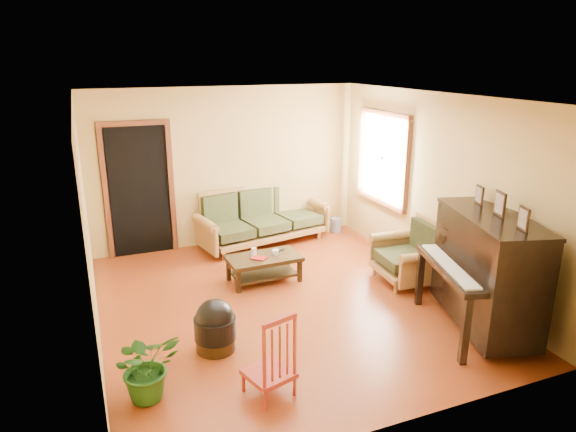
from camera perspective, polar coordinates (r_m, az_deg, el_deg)
name	(u,v)px	position (r m, az deg, el deg)	size (l,w,h in m)	color
floor	(284,302)	(6.73, -0.46, -9.58)	(5.00, 5.00, 0.00)	maroon
doorway	(139,192)	(8.35, -16.19, 2.62)	(1.08, 0.16, 2.05)	black
window	(383,158)	(8.32, 10.51, 6.33)	(0.12, 1.36, 1.46)	white
sofa	(264,217)	(8.61, -2.69, -0.08)	(2.20, 0.92, 0.94)	olive
coffee_table	(264,269)	(7.27, -2.69, -5.86)	(1.02, 0.55, 0.37)	black
armchair	(406,252)	(7.33, 13.00, -3.88)	(0.86, 0.90, 0.90)	olive
piano	(487,274)	(6.26, 21.20, -6.01)	(0.92, 1.57, 1.38)	black
footstool	(215,331)	(5.71, -8.08, -12.57)	(0.45, 0.45, 0.43)	black
red_chair	(269,353)	(4.90, -2.18, -14.99)	(0.40, 0.44, 0.86)	maroon
leaning_frame	(318,218)	(9.23, 3.36, -0.24)	(0.40, 0.09, 0.53)	#B7883D
ceramic_crock	(336,225)	(9.33, 5.34, -0.98)	(0.20, 0.20, 0.25)	#314A93
potted_plant	(147,366)	(5.07, -15.40, -15.73)	(0.60, 0.52, 0.67)	#1E5117
book	(256,260)	(7.06, -3.53, -4.90)	(0.15, 0.21, 0.02)	maroon
candle	(254,252)	(7.20, -3.81, -4.02)	(0.07, 0.07, 0.12)	white
glass_jar	(276,252)	(7.26, -1.40, -4.03)	(0.10, 0.10, 0.07)	silver
remote	(279,250)	(7.40, -0.97, -3.83)	(0.14, 0.04, 0.01)	black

